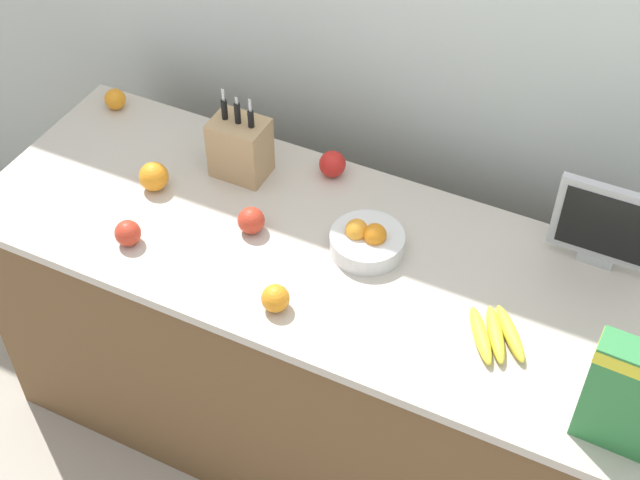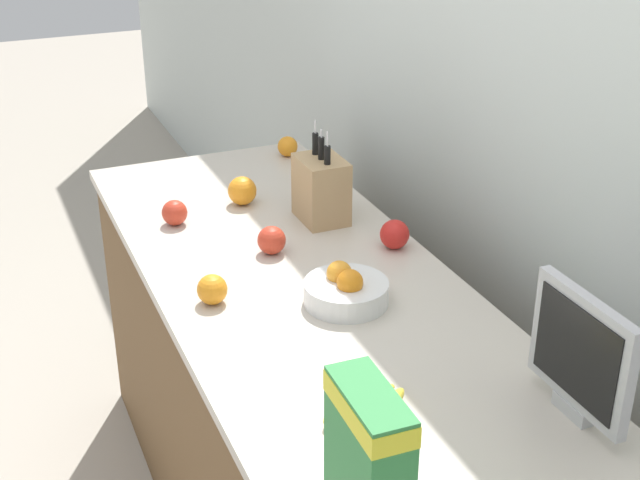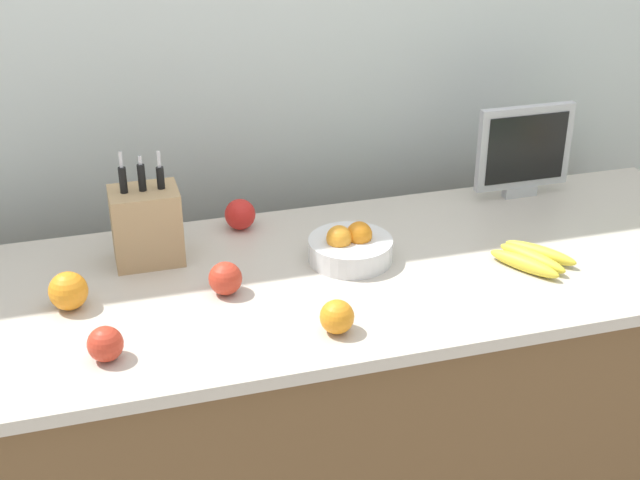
% 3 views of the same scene
% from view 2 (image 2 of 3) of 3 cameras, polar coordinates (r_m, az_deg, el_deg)
% --- Properties ---
extents(wall_back, '(9.00, 0.06, 2.60)m').
position_cam_2_polar(wall_back, '(2.27, 13.66, 8.55)').
color(wall_back, silver).
rests_on(wall_back, ground_plane).
extents(counter, '(2.11, 0.73, 0.88)m').
position_cam_2_polar(counter, '(2.41, -0.12, -12.76)').
color(counter, brown).
rests_on(counter, ground_plane).
extents(knife_block, '(0.16, 0.12, 0.29)m').
position_cam_2_polar(knife_block, '(2.52, 0.08, 3.29)').
color(knife_block, tan).
rests_on(knife_block, counter).
extents(small_monitor, '(0.27, 0.03, 0.26)m').
position_cam_2_polar(small_monitor, '(1.76, 16.33, -7.01)').
color(small_monitor, '#B7B7BC').
rests_on(small_monitor, counter).
extents(cereal_box, '(0.18, 0.08, 0.31)m').
position_cam_2_polar(cereal_box, '(1.39, 3.09, -14.42)').
color(cereal_box, '#338442').
rests_on(cereal_box, counter).
extents(fruit_bowl, '(0.20, 0.20, 0.10)m').
position_cam_2_polar(fruit_bowl, '(2.12, 1.67, -3.22)').
color(fruit_bowl, silver).
rests_on(fruit_bowl, counter).
extents(banana_bunch, '(0.20, 0.21, 0.04)m').
position_cam_2_polar(banana_bunch, '(1.76, 2.98, -10.59)').
color(banana_bunch, yellow).
rests_on(banana_bunch, counter).
extents(apple_near_bananas, '(0.07, 0.07, 0.07)m').
position_cam_2_polar(apple_near_bananas, '(2.55, -9.29, 1.74)').
color(apple_near_bananas, red).
rests_on(apple_near_bananas, counter).
extents(apple_rightmost, '(0.08, 0.08, 0.08)m').
position_cam_2_polar(apple_rightmost, '(2.35, -3.12, -0.01)').
color(apple_rightmost, red).
rests_on(apple_rightmost, counter).
extents(apple_front, '(0.08, 0.08, 0.08)m').
position_cam_2_polar(apple_front, '(2.39, 4.80, 0.37)').
color(apple_front, red).
rests_on(apple_front, counter).
extents(orange_front_center, '(0.09, 0.09, 0.09)m').
position_cam_2_polar(orange_front_center, '(2.65, -5.00, 3.16)').
color(orange_front_center, orange).
rests_on(orange_front_center, counter).
extents(orange_front_left, '(0.07, 0.07, 0.07)m').
position_cam_2_polar(orange_front_left, '(2.13, -6.92, -3.16)').
color(orange_front_left, orange).
rests_on(orange_front_left, counter).
extents(orange_near_bowl, '(0.07, 0.07, 0.07)m').
position_cam_2_polar(orange_near_bowl, '(3.03, -2.09, 6.01)').
color(orange_near_bowl, orange).
rests_on(orange_near_bowl, counter).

